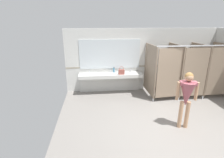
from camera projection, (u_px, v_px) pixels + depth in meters
name	position (u px, v px, depth m)	size (l,w,h in m)	color
ground_plane	(171.00, 127.00, 5.07)	(6.70, 6.46, 0.10)	gray
wall_back	(145.00, 60.00, 7.46)	(6.70, 0.12, 2.62)	silver
wall_back_tile_band	(145.00, 66.00, 7.48)	(6.70, 0.01, 0.06)	#9E937F
vanity_counter	(110.00, 78.00, 7.25)	(2.60, 0.57, 0.96)	silver
mirror_panel	(110.00, 54.00, 7.14)	(2.50, 0.02, 1.19)	silver
bathroom_stalls	(189.00, 70.00, 6.77)	(3.05, 1.37, 2.09)	#84705B
person_standing	(187.00, 94.00, 4.65)	(0.56, 0.46, 1.62)	tan
handbag	(121.00, 72.00, 6.98)	(0.23, 0.13, 0.32)	#934C42
soap_dispenser	(114.00, 70.00, 7.25)	(0.07, 0.07, 0.22)	teal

